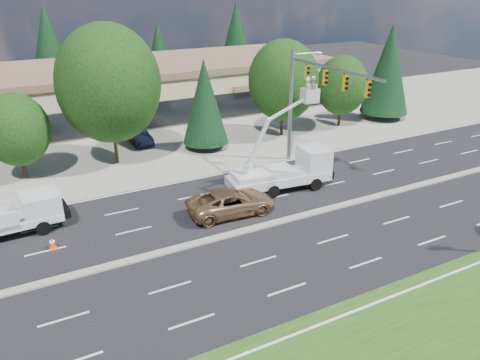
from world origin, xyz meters
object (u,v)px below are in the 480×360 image
utility_pickup (17,219)px  minivan (231,202)px  bucket_truck (288,166)px  signal_mast (307,93)px

utility_pickup → minivan: bearing=-19.8°
utility_pickup → bucket_truck: bucket_truck is taller
signal_mast → minivan: size_ratio=1.78×
signal_mast → minivan: 11.20m
utility_pickup → bucket_truck: 17.79m
signal_mast → utility_pickup: 21.75m
utility_pickup → bucket_truck: size_ratio=0.74×
minivan → signal_mast: bearing=-58.9°
bucket_truck → utility_pickup: bearing=179.6°
bucket_truck → signal_mast: bearing=46.3°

